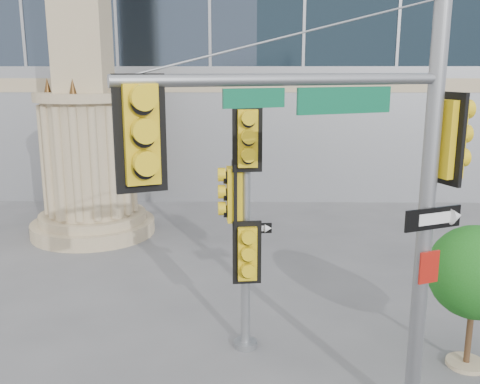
{
  "coord_description": "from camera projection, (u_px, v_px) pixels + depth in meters",
  "views": [
    {
      "loc": [
        -0.37,
        -9.67,
        5.87
      ],
      "look_at": [
        -0.54,
        2.0,
        3.19
      ],
      "focal_mm": 40.0,
      "sensor_mm": 36.0,
      "label": 1
    }
  ],
  "objects": [
    {
      "name": "monument",
      "position": [
        84.0,
        80.0,
        18.36
      ],
      "size": [
        4.4,
        4.4,
        16.6
      ],
      "color": "tan",
      "rests_on": "ground"
    },
    {
      "name": "ground",
      "position": [
        265.0,
        369.0,
        10.73
      ],
      "size": [
        120.0,
        120.0,
        0.0
      ],
      "primitive_type": "plane",
      "color": "#545456",
      "rests_on": "ground"
    },
    {
      "name": "secondary_signal_pole",
      "position": [
        244.0,
        209.0,
        10.78
      ],
      "size": [
        0.95,
        0.69,
        5.31
      ],
      "rotation": [
        0.0,
        0.0,
        0.11
      ],
      "color": "slate",
      "rests_on": "ground"
    },
    {
      "name": "street_tree",
      "position": [
        477.0,
        276.0,
        10.44
      ],
      "size": [
        1.89,
        1.84,
        2.94
      ],
      "color": "tan",
      "rests_on": "ground"
    },
    {
      "name": "main_signal_pole",
      "position": [
        362.0,
        182.0,
        7.82
      ],
      "size": [
        5.04,
        2.49,
        6.88
      ],
      "rotation": [
        0.0,
        0.0,
        0.4
      ],
      "color": "slate",
      "rests_on": "ground"
    }
  ]
}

